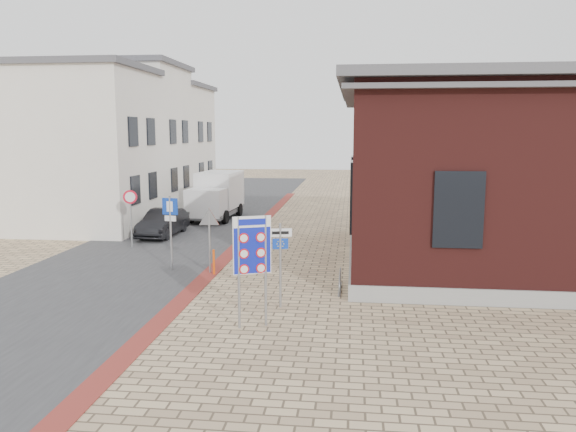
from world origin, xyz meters
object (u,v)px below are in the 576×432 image
at_px(essen_sign, 280,252).
at_px(bollard, 214,262).
at_px(sedan, 163,223).
at_px(box_truck, 217,195).
at_px(parking_sign, 170,219).
at_px(border_sign, 252,248).

relative_size(essen_sign, bollard, 2.68).
xyz_separation_m(sedan, bollard, (4.27, -7.05, -0.19)).
xyz_separation_m(sedan, essen_sign, (7.07, -10.43, 0.97)).
bearing_deg(essen_sign, sedan, 111.32).
bearing_deg(box_truck, parking_sign, -80.74).
distance_m(essen_sign, bollard, 4.54).
relative_size(border_sign, essen_sign, 1.19).
relative_size(box_truck, essen_sign, 2.14).
distance_m(box_truck, border_sign, 18.50).
height_order(box_truck, parking_sign, parking_sign).
bearing_deg(sedan, parking_sign, -66.43).
height_order(box_truck, bollard, box_truck).
xyz_separation_m(sedan, parking_sign, (2.57, -6.54, 1.23)).
height_order(border_sign, parking_sign, border_sign).
bearing_deg(sedan, essen_sign, -53.77).
bearing_deg(box_truck, essen_sign, -66.95).
height_order(essen_sign, parking_sign, parking_sign).
height_order(box_truck, essen_sign, box_truck).
bearing_deg(essen_sign, box_truck, 97.08).
bearing_deg(parking_sign, border_sign, -43.99).
xyz_separation_m(border_sign, parking_sign, (-4.00, 5.59, -0.21)).
xyz_separation_m(sedan, border_sign, (6.57, -12.13, 1.44)).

